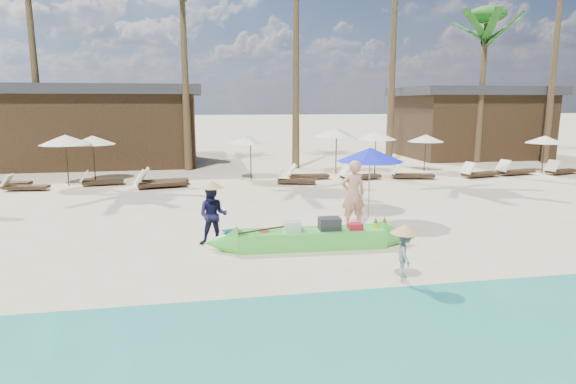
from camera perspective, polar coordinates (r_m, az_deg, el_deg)
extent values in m
plane|color=beige|center=(11.38, 4.21, -6.87)|extent=(240.00, 240.00, 0.00)
cube|color=tan|center=(7.04, 15.09, -18.78)|extent=(240.00, 4.50, 0.01)
cube|color=green|center=(11.49, 2.76, -5.58)|extent=(3.54, 0.88, 0.42)
cube|color=white|center=(11.48, 2.76, -5.48)|extent=(3.05, 0.66, 0.19)
cube|color=#262628|center=(11.49, 4.95, -4.00)|extent=(0.52, 0.41, 0.39)
cube|color=silver|center=(11.40, 0.52, -4.29)|extent=(0.40, 0.35, 0.31)
cube|color=#AA1627|center=(11.61, 7.95, -4.28)|extent=(0.34, 0.29, 0.24)
cylinder|color=#AA1627|center=(11.35, -2.82, -4.92)|extent=(0.24, 0.24, 0.10)
cylinder|color=#262628|center=(11.22, -4.18, -5.14)|extent=(0.22, 0.22, 0.09)
sphere|color=tan|center=(11.25, -5.90, -4.84)|extent=(0.20, 0.20, 0.20)
cylinder|color=gold|center=(11.91, 10.33, -4.08)|extent=(0.16, 0.16, 0.20)
cylinder|color=gold|center=(11.98, 11.34, -4.03)|extent=(0.16, 0.16, 0.20)
imported|color=tan|center=(13.21, 7.73, -0.28)|extent=(0.70, 0.47, 1.88)
imported|color=#151438|center=(11.71, -8.88, -2.76)|extent=(0.80, 0.68, 1.46)
imported|color=gray|center=(9.31, 13.66, -7.09)|extent=(0.45, 0.64, 0.90)
cylinder|color=#99999E|center=(14.33, 9.60, 0.88)|extent=(0.04, 0.04, 2.05)
cone|color=#1620D3|center=(14.21, 9.71, 4.41)|extent=(1.96, 1.96, 0.40)
cylinder|color=#342515|center=(21.73, -24.73, 3.33)|extent=(0.05, 0.05, 2.04)
cone|color=#EBE3C6|center=(21.65, -24.91, 5.64)|extent=(2.04, 2.04, 0.41)
cube|color=#342515|center=(22.52, -30.40, 0.85)|extent=(1.86, 0.71, 0.13)
cube|color=#342515|center=(21.37, -28.55, 0.52)|extent=(1.65, 0.67, 0.11)
cube|color=#EBE3C6|center=(21.63, -30.33, 1.22)|extent=(0.41, 0.55, 0.47)
cylinder|color=#342515|center=(22.68, -22.00, 3.65)|extent=(0.05, 0.05, 1.92)
cone|color=#EBE3C6|center=(22.61, -22.15, 5.72)|extent=(1.92, 1.92, 0.38)
cube|color=#342515|center=(21.38, -21.06, 1.11)|extent=(1.67, 0.73, 0.11)
cube|color=#EBE3C6|center=(21.39, -23.01, 1.76)|extent=(0.43, 0.57, 0.47)
cube|color=#342515|center=(19.99, -14.70, 0.93)|extent=(1.98, 0.97, 0.13)
cube|color=#EBE3C6|center=(19.87, -17.14, 1.73)|extent=(0.53, 0.68, 0.55)
cylinder|color=#342515|center=(21.44, -4.43, 4.07)|extent=(0.05, 0.05, 1.95)
cone|color=#EBE3C6|center=(21.36, -4.46, 6.31)|extent=(1.95, 1.95, 0.39)
cube|color=#342515|center=(20.65, -14.33, 1.25)|extent=(1.93, 0.80, 0.13)
cube|color=#EBE3C6|center=(20.59, -16.66, 2.03)|extent=(0.48, 0.65, 0.55)
cylinder|color=#342515|center=(23.36, 5.72, 4.81)|extent=(0.05, 0.05, 2.14)
cone|color=#EBE3C6|center=(23.29, 5.76, 7.06)|extent=(2.14, 2.14, 0.43)
cube|color=#342515|center=(20.24, 1.04, 1.32)|extent=(1.66, 0.88, 0.11)
cube|color=#EBE3C6|center=(20.24, -0.94, 2.12)|extent=(0.47, 0.58, 0.46)
cube|color=#342515|center=(21.56, 2.50, 1.92)|extent=(1.76, 0.58, 0.12)
cube|color=#EBE3C6|center=(21.36, 0.47, 2.69)|extent=(0.40, 0.57, 0.51)
cylinder|color=#342515|center=(23.61, 10.30, 4.56)|extent=(0.05, 0.05, 1.98)
cone|color=#EBE3C6|center=(23.54, 10.37, 6.62)|extent=(1.98, 1.98, 0.40)
cube|color=#342515|center=(21.63, 8.63, 1.85)|extent=(1.86, 0.87, 0.13)
cube|color=#EBE3C6|center=(21.22, 6.78, 2.59)|extent=(0.49, 0.64, 0.52)
cube|color=#342515|center=(22.37, 14.65, 1.91)|extent=(1.88, 0.91, 0.13)
cube|color=#EBE3C6|center=(22.14, 12.69, 2.75)|extent=(0.51, 0.65, 0.53)
cylinder|color=#342515|center=(24.89, 15.92, 4.40)|extent=(0.04, 0.04, 1.78)
cone|color=#EBE3C6|center=(24.82, 16.01, 6.16)|extent=(1.78, 1.78, 0.36)
cube|color=#342515|center=(23.81, 21.86, 2.01)|extent=(1.90, 1.01, 0.13)
cube|color=#EBE3C6|center=(23.20, 20.55, 2.69)|extent=(0.54, 0.67, 0.53)
cylinder|color=#342515|center=(26.27, 28.01, 3.87)|extent=(0.04, 0.04, 1.77)
cone|color=#EBE3C6|center=(26.21, 28.15, 5.52)|extent=(1.77, 1.77, 0.35)
cube|color=#342515|center=(25.23, 25.38, 2.20)|extent=(1.94, 0.96, 0.13)
cube|color=#EBE3C6|center=(24.59, 24.15, 2.87)|extent=(0.53, 0.67, 0.54)
cube|color=#342515|center=(26.53, 29.76, 2.17)|extent=(1.86, 1.01, 0.12)
cube|color=#EBE3C6|center=(25.86, 28.82, 2.77)|extent=(0.53, 0.65, 0.52)
cone|color=brown|center=(26.77, -27.92, 13.78)|extent=(0.40, 0.40, 10.89)
cone|color=brown|center=(24.83, -12.13, 14.15)|extent=(0.40, 0.40, 10.08)
cone|color=brown|center=(25.09, 0.95, 15.69)|extent=(0.40, 0.40, 11.26)
cone|color=brown|center=(27.08, 12.38, 17.11)|extent=(0.40, 0.40, 13.16)
cone|color=brown|center=(29.49, 21.96, 11.09)|extent=(0.40, 0.40, 8.07)
ellipsoid|color=#175B16|center=(29.85, 22.53, 18.84)|extent=(2.08, 2.08, 0.88)
cone|color=brown|center=(31.02, 28.97, 12.86)|extent=(0.40, 0.40, 10.64)
cube|color=#342515|center=(28.52, -21.14, 6.88)|extent=(10.00, 6.00, 3.80)
cube|color=#2D2D33|center=(28.48, -21.43, 11.19)|extent=(10.80, 6.60, 0.50)
cube|color=#342515|center=(32.67, 20.65, 7.30)|extent=(8.00, 6.00, 3.80)
cube|color=#2D2D33|center=(32.64, 20.90, 11.07)|extent=(8.80, 6.60, 0.50)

